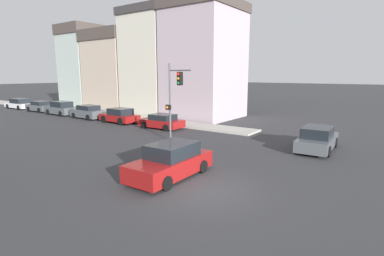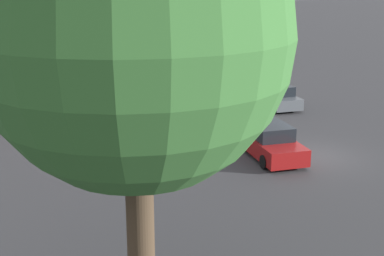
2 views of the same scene
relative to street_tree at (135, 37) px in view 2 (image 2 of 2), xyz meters
name	(u,v)px [view 2 (image 2 of 2)]	position (x,y,z in m)	size (l,w,h in m)	color
ground_plane	(314,156)	(11.03, -10.28, -7.13)	(300.00, 300.00, 0.00)	#333335
street_tree	(135,37)	(0.00, 0.00, 0.00)	(6.45, 6.45, 10.39)	#423323
traffic_signal	(151,67)	(17.38, -3.66, -3.59)	(0.52, 2.07, 5.49)	#515456
crossing_car_0	(270,142)	(11.50, -8.16, -6.39)	(4.50, 2.05, 1.59)	maroon
crossing_car_1	(275,96)	(20.72, -12.50, -6.43)	(4.52, 2.11, 1.50)	#4C5156
parked_car_0	(71,110)	(20.85, 0.56, -6.52)	(2.07, 3.98, 1.27)	maroon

